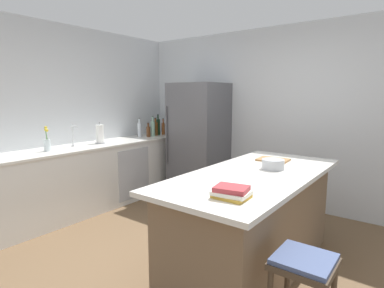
# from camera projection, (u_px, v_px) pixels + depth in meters

# --- Properties ---
(ground_plane) EXTENTS (7.20, 7.20, 0.00)m
(ground_plane) POSITION_uv_depth(u_px,v_px,m) (188.00, 266.00, 2.99)
(ground_plane) COLOR brown
(wall_rear) EXTENTS (6.00, 0.10, 2.60)m
(wall_rear) POSITION_uv_depth(u_px,v_px,m) (282.00, 118.00, 4.56)
(wall_rear) COLOR silver
(wall_rear) RESTS_ON ground_plane
(wall_left) EXTENTS (0.10, 6.00, 2.60)m
(wall_left) POSITION_uv_depth(u_px,v_px,m) (47.00, 119.00, 4.25)
(wall_left) COLOR silver
(wall_left) RESTS_ON ground_plane
(counter_run_left) EXTENTS (0.67, 3.15, 0.93)m
(counter_run_left) POSITION_uv_depth(u_px,v_px,m) (99.00, 175.00, 4.59)
(counter_run_left) COLOR silver
(counter_run_left) RESTS_ON ground_plane
(kitchen_island) EXTENTS (0.96, 2.13, 0.93)m
(kitchen_island) POSITION_uv_depth(u_px,v_px,m) (253.00, 221.00, 2.89)
(kitchen_island) COLOR #7A6047
(kitchen_island) RESTS_ON ground_plane
(refrigerator) EXTENTS (0.80, 0.75, 1.81)m
(refrigerator) POSITION_uv_depth(u_px,v_px,m) (199.00, 140.00, 5.02)
(refrigerator) COLOR #56565B
(refrigerator) RESTS_ON ground_plane
(bar_stool) EXTENTS (0.36, 0.36, 0.64)m
(bar_stool) POSITION_uv_depth(u_px,v_px,m) (303.00, 274.00, 1.93)
(bar_stool) COLOR #473828
(bar_stool) RESTS_ON ground_plane
(sink_faucet) EXTENTS (0.15, 0.05, 0.30)m
(sink_faucet) POSITION_uv_depth(u_px,v_px,m) (73.00, 135.00, 4.24)
(sink_faucet) COLOR silver
(sink_faucet) RESTS_ON counter_run_left
(flower_vase) EXTENTS (0.08, 0.08, 0.32)m
(flower_vase) POSITION_uv_depth(u_px,v_px,m) (47.00, 143.00, 3.89)
(flower_vase) COLOR silver
(flower_vase) RESTS_ON counter_run_left
(paper_towel_roll) EXTENTS (0.14, 0.14, 0.31)m
(paper_towel_roll) POSITION_uv_depth(u_px,v_px,m) (100.00, 134.00, 4.52)
(paper_towel_roll) COLOR gray
(paper_towel_roll) RESTS_ON counter_run_left
(olive_oil_bottle) EXTENTS (0.06, 0.06, 0.34)m
(olive_oil_bottle) POSITION_uv_depth(u_px,v_px,m) (169.00, 127.00, 5.58)
(olive_oil_bottle) COLOR olive
(olive_oil_bottle) RESTS_ON counter_run_left
(vinegar_bottle) EXTENTS (0.06, 0.06, 0.29)m
(vinegar_bottle) POSITION_uv_depth(u_px,v_px,m) (163.00, 128.00, 5.56)
(vinegar_bottle) COLOR #994C23
(vinegar_bottle) RESTS_ON counter_run_left
(wine_bottle) EXTENTS (0.07, 0.07, 0.37)m
(wine_bottle) POSITION_uv_depth(u_px,v_px,m) (158.00, 127.00, 5.48)
(wine_bottle) COLOR #19381E
(wine_bottle) RESTS_ON counter_run_left
(whiskey_bottle) EXTENTS (0.08, 0.08, 0.31)m
(whiskey_bottle) POSITION_uv_depth(u_px,v_px,m) (155.00, 128.00, 5.42)
(whiskey_bottle) COLOR brown
(whiskey_bottle) RESTS_ON counter_run_left
(gin_bottle) EXTENTS (0.07, 0.07, 0.35)m
(gin_bottle) POSITION_uv_depth(u_px,v_px,m) (153.00, 128.00, 5.31)
(gin_bottle) COLOR #8CB79E
(gin_bottle) RESTS_ON counter_run_left
(syrup_bottle) EXTENTS (0.07, 0.07, 0.24)m
(syrup_bottle) POSITION_uv_depth(u_px,v_px,m) (148.00, 131.00, 5.26)
(syrup_bottle) COLOR #5B3319
(syrup_bottle) RESTS_ON counter_run_left
(soda_bottle) EXTENTS (0.07, 0.07, 0.32)m
(soda_bottle) POSITION_uv_depth(u_px,v_px,m) (140.00, 129.00, 5.25)
(soda_bottle) COLOR silver
(soda_bottle) RESTS_ON counter_run_left
(cookbook_stack) EXTENTS (0.26, 0.21, 0.08)m
(cookbook_stack) POSITION_uv_depth(u_px,v_px,m) (231.00, 192.00, 2.12)
(cookbook_stack) COLOR gold
(cookbook_stack) RESTS_ON kitchen_island
(mixing_bowl) EXTENTS (0.21, 0.21, 0.09)m
(mixing_bowl) POSITION_uv_depth(u_px,v_px,m) (273.00, 164.00, 2.95)
(mixing_bowl) COLOR #B2B5BA
(mixing_bowl) RESTS_ON kitchen_island
(cutting_board) EXTENTS (0.33, 0.25, 0.02)m
(cutting_board) POSITION_uv_depth(u_px,v_px,m) (273.00, 160.00, 3.35)
(cutting_board) COLOR #9E7042
(cutting_board) RESTS_ON kitchen_island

